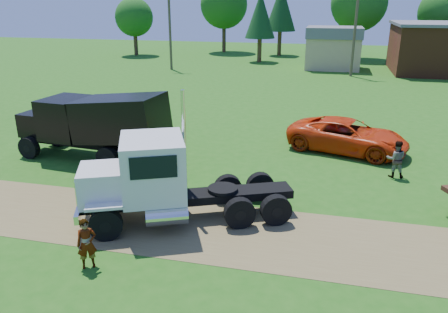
% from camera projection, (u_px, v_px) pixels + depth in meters
% --- Properties ---
extents(ground, '(140.00, 140.00, 0.00)m').
position_uv_depth(ground, '(205.00, 229.00, 15.36)').
color(ground, '#1E5A13').
rests_on(ground, ground).
extents(dirt_track, '(120.00, 4.20, 0.01)m').
position_uv_depth(dirt_track, '(205.00, 229.00, 15.35)').
color(dirt_track, brown).
rests_on(dirt_track, ground).
extents(white_semi_tractor, '(7.78, 5.24, 4.67)m').
position_uv_depth(white_semi_tractor, '(156.00, 180.00, 15.46)').
color(white_semi_tractor, black).
rests_on(white_semi_tractor, ground).
extents(black_dump_truck, '(8.16, 3.17, 3.48)m').
position_uv_depth(black_dump_truck, '(95.00, 122.00, 21.50)').
color(black_dump_truck, black).
rests_on(black_dump_truck, ground).
extents(orange_pickup, '(6.72, 4.46, 1.71)m').
position_uv_depth(orange_pickup, '(348.00, 136.00, 22.99)').
color(orange_pickup, red).
rests_on(orange_pickup, ground).
extents(spectator_a, '(0.69, 0.63, 1.58)m').
position_uv_depth(spectator_a, '(87.00, 244.00, 12.95)').
color(spectator_a, '#999999').
rests_on(spectator_a, ground).
extents(spectator_b, '(0.86, 0.69, 1.72)m').
position_uv_depth(spectator_b, '(396.00, 159.00, 19.62)').
color(spectator_b, '#999999').
rests_on(spectator_b, ground).
extents(tan_shed, '(6.20, 5.40, 4.70)m').
position_uv_depth(tan_shed, '(333.00, 47.00, 50.23)').
color(tan_shed, tan).
rests_on(tan_shed, ground).
extents(utility_poles, '(42.20, 0.28, 9.00)m').
position_uv_depth(utility_poles, '(355.00, 30.00, 44.44)').
color(utility_poles, '#4B3B2A').
rests_on(utility_poles, ground).
extents(tree_row, '(58.27, 15.33, 10.82)m').
position_uv_depth(tree_row, '(322.00, 9.00, 58.55)').
color(tree_row, '#331F14').
rests_on(tree_row, ground).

